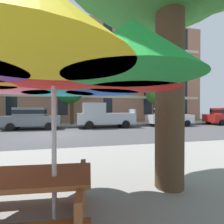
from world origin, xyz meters
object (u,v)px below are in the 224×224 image
street_tree_middle (69,89)px  patio_umbrella (54,64)px  picnic_table (19,197)px  pickup_silver (103,116)px  sedan_white (169,116)px  sedan_gray (32,118)px  street_tree_right (156,94)px

street_tree_middle → patio_umbrella: (0.00, -15.53, -1.52)m
patio_umbrella → picnic_table: (-0.43, 0.12, -1.69)m
pickup_silver → sedan_white: size_ratio=1.16×
street_tree_middle → picnic_table: street_tree_middle is taller
sedan_white → patio_umbrella: (-9.57, -12.70, 1.23)m
sedan_gray → street_tree_right: (12.62, 2.94, 2.48)m
picnic_table → sedan_gray: bearing=101.3°
sedan_white → street_tree_middle: bearing=163.5°
sedan_gray → patio_umbrella: size_ratio=1.29×
pickup_silver → patio_umbrella: patio_umbrella is taller
sedan_white → picnic_table: 16.08m
street_tree_middle → sedan_gray: bearing=-136.0°
sedan_white → street_tree_right: (0.12, 2.94, 2.48)m
picnic_table → street_tree_right: bearing=56.9°
street_tree_right → patio_umbrella: size_ratio=1.33×
sedan_gray → sedan_white: 12.51m
pickup_silver → street_tree_middle: (-2.99, 2.83, 2.67)m
street_tree_right → patio_umbrella: bearing=-121.8°
sedan_white → street_tree_middle: (-9.57, 2.83, 2.75)m
sedan_gray → street_tree_middle: bearing=44.0°
sedan_white → street_tree_right: 3.85m
street_tree_middle → picnic_table: 15.75m
street_tree_right → picnic_table: street_tree_right is taller
sedan_white → pickup_silver: bearing=180.0°
sedan_gray → street_tree_right: street_tree_right is taller
sedan_white → patio_umbrella: 15.95m
street_tree_middle → street_tree_right: street_tree_middle is taller
sedan_gray → street_tree_middle: street_tree_middle is taller
sedan_white → street_tree_right: street_tree_right is taller
patio_umbrella → street_tree_middle: bearing=90.0°
sedan_gray → patio_umbrella: (2.94, -12.70, 1.23)m
street_tree_right → picnic_table: size_ratio=2.33×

